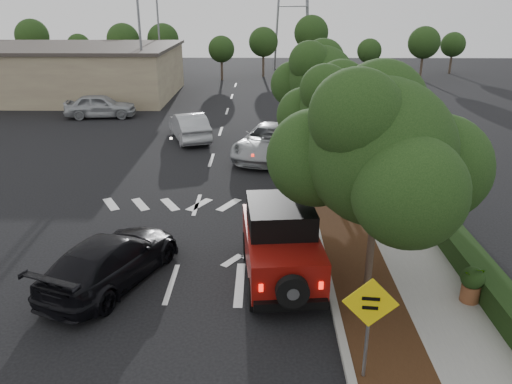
{
  "coord_description": "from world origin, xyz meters",
  "views": [
    {
      "loc": [
        2.65,
        -12.59,
        7.79
      ],
      "look_at": [
        2.44,
        3.0,
        1.73
      ],
      "focal_mm": 35.0,
      "sensor_mm": 36.0,
      "label": 1
    }
  ],
  "objects_px": {
    "black_suv_oncoming": "(111,260)",
    "speed_hump_sign": "(369,315)",
    "red_jeep": "(280,241)",
    "silver_suv_ahead": "(269,141)"
  },
  "relations": [
    {
      "from": "speed_hump_sign",
      "to": "silver_suv_ahead",
      "type": "bearing_deg",
      "value": 102.45
    },
    {
      "from": "red_jeep",
      "to": "speed_hump_sign",
      "type": "height_order",
      "value": "speed_hump_sign"
    },
    {
      "from": "red_jeep",
      "to": "black_suv_oncoming",
      "type": "relative_size",
      "value": 0.93
    },
    {
      "from": "silver_suv_ahead",
      "to": "black_suv_oncoming",
      "type": "xyz_separation_m",
      "value": [
        -4.71,
        -12.58,
        -0.1
      ]
    },
    {
      "from": "silver_suv_ahead",
      "to": "speed_hump_sign",
      "type": "relative_size",
      "value": 2.41
    },
    {
      "from": "red_jeep",
      "to": "black_suv_oncoming",
      "type": "height_order",
      "value": "red_jeep"
    },
    {
      "from": "black_suv_oncoming",
      "to": "red_jeep",
      "type": "bearing_deg",
      "value": -154.23
    },
    {
      "from": "silver_suv_ahead",
      "to": "speed_hump_sign",
      "type": "height_order",
      "value": "speed_hump_sign"
    },
    {
      "from": "black_suv_oncoming",
      "to": "speed_hump_sign",
      "type": "xyz_separation_m",
      "value": [
        6.6,
        -4.02,
        0.97
      ]
    },
    {
      "from": "silver_suv_ahead",
      "to": "black_suv_oncoming",
      "type": "distance_m",
      "value": 13.43
    }
  ]
}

